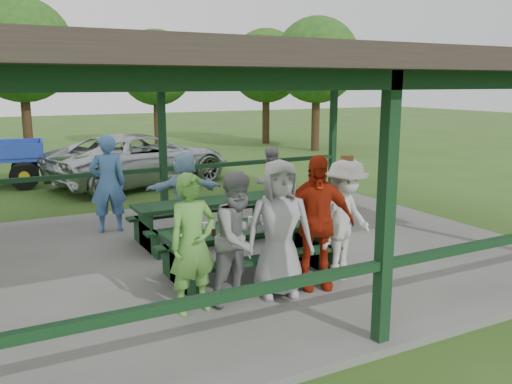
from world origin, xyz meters
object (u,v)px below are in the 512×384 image
contestant_red (315,222)px  pickup_truck (141,159)px  contestant_grey_left (240,238)px  spectator_blue (108,184)px  contestant_white_fedora (345,219)px  contestant_grey_mid (279,228)px  picnic_table_near (248,245)px  spectator_grey (270,182)px  contestant_green (193,244)px  spectator_lblue (185,192)px  picnic_table_far (212,214)px

contestant_red → pickup_truck: contestant_red is taller
contestant_grey_left → spectator_blue: bearing=82.5°
contestant_grey_left → contestant_white_fedora: (1.79, 0.10, 0.02)m
contestant_grey_mid → pickup_truck: (0.84, 9.50, -0.28)m
picnic_table_near → spectator_grey: 3.66m
spectator_blue → spectator_grey: (3.34, -0.47, -0.19)m
contestant_red → contestant_white_fedora: bearing=31.6°
picnic_table_near → spectator_blue: (-1.27, 3.47, 0.48)m
contestant_grey_left → contestant_red: contestant_red is taller
picnic_table_near → contestant_grey_left: bearing=-123.0°
contestant_green → spectator_lblue: bearing=64.0°
contestant_grey_left → spectator_grey: 4.66m
picnic_table_far → contestant_grey_mid: size_ratio=1.52×
contestant_white_fedora → spectator_grey: size_ratio=1.20×
picnic_table_near → picnic_table_far: size_ratio=0.89×
picnic_table_near → contestant_grey_left: contestant_grey_left is taller
contestant_grey_mid → spectator_lblue: size_ratio=1.18×
spectator_blue → picnic_table_far: bearing=142.9°
picnic_table_near → pickup_truck: 8.66m
picnic_table_near → spectator_blue: bearing=110.1°
picnic_table_far → contestant_white_fedora: bearing=-70.8°
contestant_grey_mid → pickup_truck: bearing=102.5°
contestant_green → spectator_grey: size_ratio=1.16×
pickup_truck → spectator_grey: bearing=175.6°
spectator_lblue → spectator_blue: (-1.32, 0.71, 0.16)m
spectator_lblue → spectator_grey: (2.03, 0.24, -0.03)m
contestant_grey_mid → contestant_red: bearing=17.8°
contestant_grey_mid → contestant_red: contestant_red is taller
contestant_grey_left → contestant_white_fedora: 1.79m
contestant_white_fedora → spectator_blue: spectator_blue is taller
contestant_grey_mid → spectator_blue: spectator_blue is taller
picnic_table_far → contestant_grey_mid: (-0.24, -2.89, 0.46)m
picnic_table_near → spectator_blue: 3.73m
contestant_white_fedora → pickup_truck: bearing=73.3°
contestant_grey_mid → spectator_grey: bearing=79.9°
contestant_grey_left → spectator_grey: bearing=38.8°
contestant_red → contestant_white_fedora: size_ratio=1.03×
contestant_green → contestant_grey_left: bearing=-6.3°
picnic_table_far → contestant_green: 3.25m
contestant_green → spectator_lblue: (1.26, 3.62, -0.09)m
contestant_red → pickup_truck: bearing=108.0°
contestant_grey_mid → contestant_white_fedora: bearing=23.9°
picnic_table_near → picnic_table_far: bearing=82.2°
contestant_grey_mid → contestant_green: bearing=-163.7°
pickup_truck → contestant_green: bearing=151.2°
picnic_table_near → contestant_grey_left: size_ratio=1.44×
contestant_red → spectator_grey: 4.15m
contestant_grey_mid → spectator_blue: bearing=124.2°
spectator_blue → contestant_grey_mid: bearing=113.2°
picnic_table_near → spectator_blue: spectator_blue is taller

